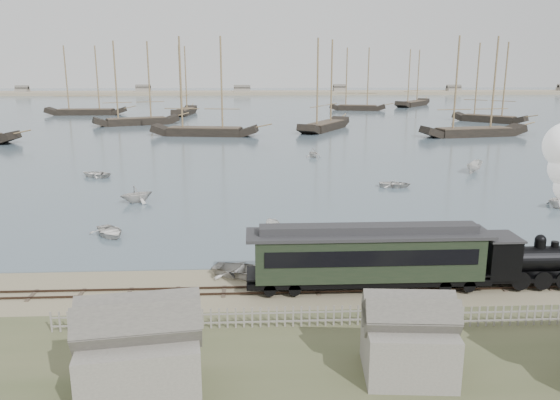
{
  "coord_description": "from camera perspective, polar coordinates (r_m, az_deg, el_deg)",
  "views": [
    {
      "loc": [
        -5.07,
        -34.47,
        13.96
      ],
      "look_at": [
        -2.91,
        8.14,
        3.5
      ],
      "focal_mm": 35.0,
      "sensor_mm": 36.0,
      "label": 1
    }
  ],
  "objects": [
    {
      "name": "shed_left",
      "position": [
        26.08,
        -14.12,
        -19.05
      ],
      "size": [
        5.0,
        4.0,
        4.1
      ],
      "primitive_type": null,
      "color": "slate",
      "rests_on": "ground"
    },
    {
      "name": "locomotive",
      "position": [
        38.97,
        27.18,
        -1.5
      ],
      "size": [
        8.23,
        3.07,
        10.26
      ],
      "color": "black",
      "rests_on": "ground"
    },
    {
      "name": "schooner_5",
      "position": [
        150.76,
        21.29,
        11.38
      ],
      "size": [
        16.19,
        15.87,
        20.0
      ],
      "primitive_type": null,
      "rotation": [
        0.0,
        0.0,
        -0.77
      ],
      "color": "black",
      "rests_on": "harbor_water"
    },
    {
      "name": "far_spit",
      "position": [
        284.86,
        -1.92,
        10.96
      ],
      "size": [
        500.0,
        20.0,
        1.8
      ],
      "primitive_type": "cube",
      "color": "tan",
      "rests_on": "ground"
    },
    {
      "name": "rowboat_3",
      "position": [
        65.96,
        11.92,
        1.65
      ],
      "size": [
        3.33,
        4.18,
        0.77
      ],
      "primitive_type": "imported",
      "rotation": [
        0.0,
        0.0,
        1.38
      ],
      "color": "silver",
      "rests_on": "harbor_water"
    },
    {
      "name": "rowboat_1",
      "position": [
        59.16,
        -14.76,
        0.63
      ],
      "size": [
        4.4,
        4.55,
        1.83
      ],
      "primitive_type": "imported",
      "rotation": [
        0.0,
        0.0,
        2.14
      ],
      "color": "silver",
      "rests_on": "harbor_water"
    },
    {
      "name": "schooner_2",
      "position": [
        113.83,
        -8.03,
        11.68
      ],
      "size": [
        22.4,
        8.44,
        20.0
      ],
      "primitive_type": null,
      "rotation": [
        0.0,
        0.0,
        -0.16
      ],
      "color": "black",
      "rests_on": "harbor_water"
    },
    {
      "name": "schooner_7",
      "position": [
        165.83,
        -10.08,
        12.22
      ],
      "size": [
        6.43,
        19.11,
        20.0
      ],
      "primitive_type": null,
      "rotation": [
        0.0,
        0.0,
        1.46
      ],
      "color": "black",
      "rests_on": "harbor_water"
    },
    {
      "name": "schooner_4",
      "position": [
        118.63,
        19.9,
        11.09
      ],
      "size": [
        22.77,
        8.92,
        20.0
      ],
      "primitive_type": null,
      "rotation": [
        0.0,
        0.0,
        0.18
      ],
      "color": "black",
      "rests_on": "harbor_water"
    },
    {
      "name": "schooner_8",
      "position": [
        181.37,
        8.19,
        12.41
      ],
      "size": [
        18.37,
        8.01,
        20.0
      ],
      "primitive_type": null,
      "rotation": [
        0.0,
        0.0,
        -0.22
      ],
      "color": "black",
      "rests_on": "harbor_water"
    },
    {
      "name": "rail_track",
      "position": [
        35.69,
        5.57,
        -9.25
      ],
      "size": [
        120.0,
        1.8,
        0.16
      ],
      "color": "#35251D",
      "rests_on": "ground"
    },
    {
      "name": "rowboat_6",
      "position": [
        74.54,
        -18.72,
        2.62
      ],
      "size": [
        4.36,
        4.92,
        0.84
      ],
      "primitive_type": "imported",
      "rotation": [
        0.0,
        0.0,
        4.28
      ],
      "color": "silver",
      "rests_on": "harbor_water"
    },
    {
      "name": "rowboat_0",
      "position": [
        48.18,
        -17.36,
        -3.16
      ],
      "size": [
        4.63,
        4.33,
        0.78
      ],
      "primitive_type": "imported",
      "rotation": [
        0.0,
        0.0,
        0.59
      ],
      "color": "silver",
      "rests_on": "harbor_water"
    },
    {
      "name": "rowboat_2",
      "position": [
        45.57,
        -0.58,
        -3.16
      ],
      "size": [
        3.43,
        1.83,
        1.26
      ],
      "primitive_type": "imported",
      "rotation": [
        0.0,
        0.0,
        3.34
      ],
      "color": "silver",
      "rests_on": "harbor_water"
    },
    {
      "name": "ground",
      "position": [
        37.54,
        5.12,
        -8.12
      ],
      "size": [
        600.0,
        600.0,
        0.0
      ],
      "primitive_type": "plane",
      "color": "gray",
      "rests_on": "ground"
    },
    {
      "name": "shed_mid",
      "position": [
        27.38,
        13.09,
        -17.27
      ],
      "size": [
        4.0,
        3.5,
        3.6
      ],
      "primitive_type": null,
      "color": "slate",
      "rests_on": "ground"
    },
    {
      "name": "harbor_water",
      "position": [
        205.01,
        -1.51,
        9.87
      ],
      "size": [
        600.0,
        336.0,
        0.06
      ],
      "primitive_type": "cube",
      "color": "#4D656F",
      "rests_on": "ground"
    },
    {
      "name": "picket_fence_west",
      "position": [
        30.85,
        -5.39,
        -13.2
      ],
      "size": [
        19.0,
        0.1,
        1.2
      ],
      "primitive_type": null,
      "color": "slate",
      "rests_on": "ground"
    },
    {
      "name": "schooner_1",
      "position": [
        138.67,
        -14.98,
        11.71
      ],
      "size": [
        20.72,
        11.86,
        20.0
      ],
      "primitive_type": null,
      "rotation": [
        0.0,
        0.0,
        0.38
      ],
      "color": "black",
      "rests_on": "harbor_water"
    },
    {
      "name": "passenger_coach",
      "position": [
        35.24,
        9.15,
        -5.65
      ],
      "size": [
        15.39,
        2.97,
        3.74
      ],
      "color": "black",
      "rests_on": "ground"
    },
    {
      "name": "rowboat_5",
      "position": [
        78.12,
        19.63,
        3.29
      ],
      "size": [
        3.96,
        3.67,
        1.52
      ],
      "primitive_type": "imported",
      "rotation": [
        0.0,
        0.0,
        2.44
      ],
      "color": "silver",
      "rests_on": "harbor_water"
    },
    {
      "name": "schooner_3",
      "position": [
        123.59,
        4.76,
        11.92
      ],
      "size": [
        14.85,
        21.16,
        20.0
      ],
      "primitive_type": null,
      "rotation": [
        0.0,
        0.0,
        1.06
      ],
      "color": "black",
      "rests_on": "harbor_water"
    },
    {
      "name": "schooner_9",
      "position": [
        205.35,
        13.84,
        12.3
      ],
      "size": [
        18.03,
        21.18,
        20.0
      ],
      "primitive_type": null,
      "rotation": [
        0.0,
        0.0,
        0.91
      ],
      "color": "black",
      "rests_on": "harbor_water"
    },
    {
      "name": "beached_dinghy",
      "position": [
        37.67,
        -3.94,
        -7.3
      ],
      "size": [
        4.33,
        5.02,
        0.87
      ],
      "primitive_type": "imported",
      "rotation": [
        0.0,
        0.0,
        1.2
      ],
      "color": "silver",
      "rests_on": "ground"
    },
    {
      "name": "rowboat_7",
      "position": [
        86.19,
        3.49,
        4.96
      ],
      "size": [
        3.39,
        3.16,
        1.46
      ],
      "primitive_type": "imported",
      "rotation": [
        0.0,
        0.0,
        0.33
      ],
      "color": "silver",
      "rests_on": "harbor_water"
    },
    {
      "name": "schooner_6",
      "position": [
        172.52,
        -19.85,
        11.68
      ],
      "size": [
        23.03,
        5.53,
        20.0
      ],
      "primitive_type": null,
      "rotation": [
        0.0,
        0.0,
        0.01
      ],
      "color": "black",
      "rests_on": "harbor_water"
    }
  ]
}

